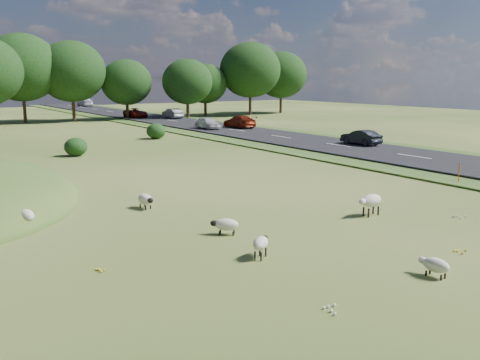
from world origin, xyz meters
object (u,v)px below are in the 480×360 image
marker_post (459,173)px  car_4 (208,123)px  sheep_2 (26,216)px  sheep_1 (435,265)px  sheep_3 (226,225)px  sheep_5 (261,243)px  car_0 (136,113)px  sheep_4 (371,201)px  car_6 (172,113)px  car_3 (361,137)px  sheep_0 (145,199)px  car_1 (85,102)px  car_5 (239,122)px

marker_post → car_4: (3.41, 34.47, 0.32)m
sheep_2 → car_4: 40.41m
sheep_1 → sheep_3: sheep_3 is taller
sheep_5 → car_0: bearing=35.3°
sheep_3 → sheep_4: (6.75, -1.05, 0.27)m
marker_post → car_6: (7.21, 51.08, 0.35)m
sheep_4 → sheep_3: bearing=-12.2°
sheep_2 → car_6: 56.10m
car_3 → car_6: car_6 is taller
sheep_1 → car_6: size_ratio=0.25×
sheep_0 → car_0: 55.13m
sheep_4 → car_0: (13.07, 57.75, 0.25)m
sheep_0 → sheep_3: (0.87, -5.60, -0.03)m
sheep_2 → sheep_5: (5.76, -7.82, -0.07)m
sheep_5 → sheep_3: bearing=45.1°
sheep_0 → sheep_1: 13.37m
car_1 → car_5: size_ratio=1.06×
car_1 → car_5: (0.00, -57.27, -0.04)m
sheep_3 → car_0: 60.07m
sheep_5 → car_5: 44.93m
sheep_2 → sheep_5: sheep_2 is taller
marker_post → car_1: (7.21, 90.95, 0.39)m
sheep_4 → sheep_5: size_ratio=1.32×
car_4 → car_6: (3.80, 16.61, 0.03)m
sheep_4 → car_3: 23.89m
sheep_5 → sheep_4: bearing=-21.2°
car_4 → sheep_2: bearing=-130.1°
car_4 → car_1: bearing=86.2°
sheep_0 → car_1: (24.49, 86.66, 0.56)m
sheep_3 → car_4: (19.82, 35.77, 0.52)m
car_4 → car_6: 17.04m
sheep_5 → car_5: car_5 is taller
sheep_2 → car_0: size_ratio=0.25×
marker_post → car_5: bearing=77.9°
car_0 → car_1: (3.80, 35.56, 0.07)m
marker_post → sheep_4: marker_post is taller
car_0 → car_3: (3.80, -40.83, -0.04)m
car_0 → car_6: car_6 is taller
sheep_1 → car_0: 66.12m
sheep_4 → sheep_5: 7.46m
sheep_4 → car_3: car_3 is taller
car_3 → sheep_5: bearing=38.0°
sheep_3 → car_0: car_0 is taller
marker_post → car_4: 34.64m
sheep_4 → sheep_0: bearing=-44.4°
car_0 → car_1: size_ratio=0.94×
sheep_0 → car_6: bearing=149.2°
sheep_3 → car_6: bearing=-74.0°
sheep_5 → car_0: (20.28, 59.65, 0.40)m
sheep_3 → sheep_4: size_ratio=0.79×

